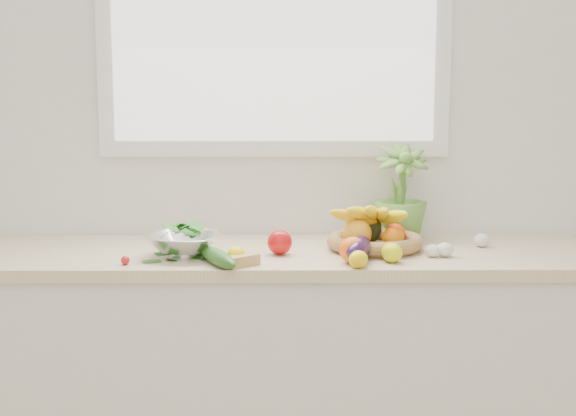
{
  "coord_description": "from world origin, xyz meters",
  "views": [
    {
      "loc": [
        0.03,
        -0.76,
        1.46
      ],
      "look_at": [
        0.05,
        1.93,
        1.05
      ],
      "focal_mm": 50.0,
      "sensor_mm": 36.0,
      "label": 1
    }
  ],
  "objects_px": {
    "eggplant": "(358,248)",
    "potted_herb": "(400,193)",
    "apple": "(280,242)",
    "fruit_basket": "(374,236)",
    "colander_with_spinach": "(184,238)",
    "cucumber": "(217,257)"
  },
  "relations": [
    {
      "from": "fruit_basket",
      "to": "colander_with_spinach",
      "type": "height_order",
      "value": "fruit_basket"
    },
    {
      "from": "apple",
      "to": "eggplant",
      "type": "height_order",
      "value": "apple"
    },
    {
      "from": "fruit_basket",
      "to": "apple",
      "type": "bearing_deg",
      "value": -166.47
    },
    {
      "from": "potted_herb",
      "to": "colander_with_spinach",
      "type": "height_order",
      "value": "potted_herb"
    },
    {
      "from": "cucumber",
      "to": "fruit_basket",
      "type": "height_order",
      "value": "fruit_basket"
    },
    {
      "from": "cucumber",
      "to": "colander_with_spinach",
      "type": "bearing_deg",
      "value": 132.86
    },
    {
      "from": "eggplant",
      "to": "fruit_basket",
      "type": "bearing_deg",
      "value": 68.55
    },
    {
      "from": "cucumber",
      "to": "apple",
      "type": "bearing_deg",
      "value": 39.21
    },
    {
      "from": "apple",
      "to": "colander_with_spinach",
      "type": "xyz_separation_m",
      "value": [
        -0.32,
        -0.03,
        0.02
      ]
    },
    {
      "from": "eggplant",
      "to": "potted_herb",
      "type": "xyz_separation_m",
      "value": [
        0.18,
        0.35,
        0.14
      ]
    },
    {
      "from": "potted_herb",
      "to": "colander_with_spinach",
      "type": "bearing_deg",
      "value": -159.54
    },
    {
      "from": "eggplant",
      "to": "fruit_basket",
      "type": "xyz_separation_m",
      "value": [
        0.07,
        0.18,
        0.01
      ]
    },
    {
      "from": "apple",
      "to": "fruit_basket",
      "type": "distance_m",
      "value": 0.34
    },
    {
      "from": "cucumber",
      "to": "colander_with_spinach",
      "type": "xyz_separation_m",
      "value": [
        -0.12,
        0.13,
        0.04
      ]
    },
    {
      "from": "apple",
      "to": "potted_herb",
      "type": "relative_size",
      "value": 0.24
    },
    {
      "from": "eggplant",
      "to": "cucumber",
      "type": "bearing_deg",
      "value": -172.63
    },
    {
      "from": "colander_with_spinach",
      "to": "eggplant",
      "type": "bearing_deg",
      "value": -7.18
    },
    {
      "from": "apple",
      "to": "colander_with_spinach",
      "type": "bearing_deg",
      "value": -174.64
    },
    {
      "from": "cucumber",
      "to": "potted_herb",
      "type": "distance_m",
      "value": 0.77
    },
    {
      "from": "apple",
      "to": "cucumber",
      "type": "height_order",
      "value": "apple"
    },
    {
      "from": "apple",
      "to": "colander_with_spinach",
      "type": "relative_size",
      "value": 0.3
    },
    {
      "from": "eggplant",
      "to": "potted_herb",
      "type": "height_order",
      "value": "potted_herb"
    }
  ]
}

